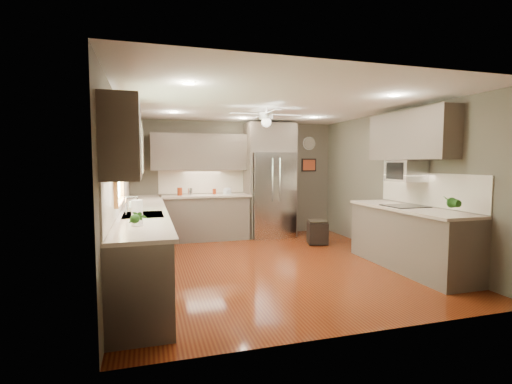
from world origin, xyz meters
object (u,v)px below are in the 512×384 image
refrigerator (270,182)px  microwave (406,171)px  bowl (227,193)px  paper_towel (137,213)px  potted_plant_right (452,202)px  stool (317,232)px  canister_d (214,191)px  potted_plant_left (138,218)px  soap_bottle (133,204)px  canister_b (190,192)px  canister_a (180,191)px

refrigerator → microwave: refrigerator is taller
bowl → paper_towel: size_ratio=0.74×
potted_plant_right → stool: (-0.57, 2.73, -0.86)m
canister_d → potted_plant_left: (-1.44, -4.00, 0.08)m
canister_d → soap_bottle: (-1.54, -2.39, 0.04)m
bowl → microwave: microwave is taller
soap_bottle → potted_plant_left: potted_plant_left is taller
canister_b → bowl: (0.78, 0.01, -0.04)m
canister_b → potted_plant_right: (2.93, -3.81, 0.09)m
potted_plant_left → refrigerator: bearing=55.8°
canister_a → bowl: canister_a is taller
potted_plant_left → refrigerator: size_ratio=0.12×
refrigerator → paper_towel: bearing=-127.1°
microwave → stool: microwave is taller
canister_d → bowl: (0.27, -0.05, -0.03)m
potted_plant_left → potted_plant_right: potted_plant_right is taller
canister_d → bowl: bearing=-9.6°
bowl → canister_d: bearing=170.4°
refrigerator → stool: (0.63, -1.04, -0.95)m
canister_d → stool: bearing=-31.4°
bowl → microwave: size_ratio=0.40×
bowl → stool: bowl is taller
potted_plant_right → bowl: 4.38m
canister_a → potted_plant_right: bearing=-50.4°
potted_plant_right → potted_plant_left: bearing=-177.8°
canister_a → stool: canister_a is taller
soap_bottle → microwave: size_ratio=0.36×
canister_b → potted_plant_left: potted_plant_left is taller
canister_b → canister_d: bearing=5.7°
refrigerator → microwave: size_ratio=4.45×
canister_a → paper_towel: (-0.74, -3.58, 0.06)m
canister_a → refrigerator: (1.94, -0.04, 0.17)m
potted_plant_right → canister_d: bearing=122.1°
canister_a → canister_d: bearing=4.6°
refrigerator → stool: size_ratio=5.35×
potted_plant_left → refrigerator: refrigerator is taller
microwave → paper_towel: bearing=-168.2°
canister_d → potted_plant_right: potted_plant_right is taller
soap_bottle → potted_plant_left: size_ratio=0.70×
bowl → canister_a: bearing=-179.3°
soap_bottle → refrigerator: bearing=39.8°
potted_plant_left → canister_d: bearing=70.2°
potted_plant_right → paper_towel: size_ratio=1.07×
paper_towel → soap_bottle: bearing=93.7°
canister_b → paper_towel: (-0.95, -3.59, 0.07)m
canister_b → potted_plant_left: 4.06m
canister_d → stool: canister_d is taller
bowl → microwave: 3.61m
microwave → stool: 2.20m
microwave → canister_a: bearing=140.0°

